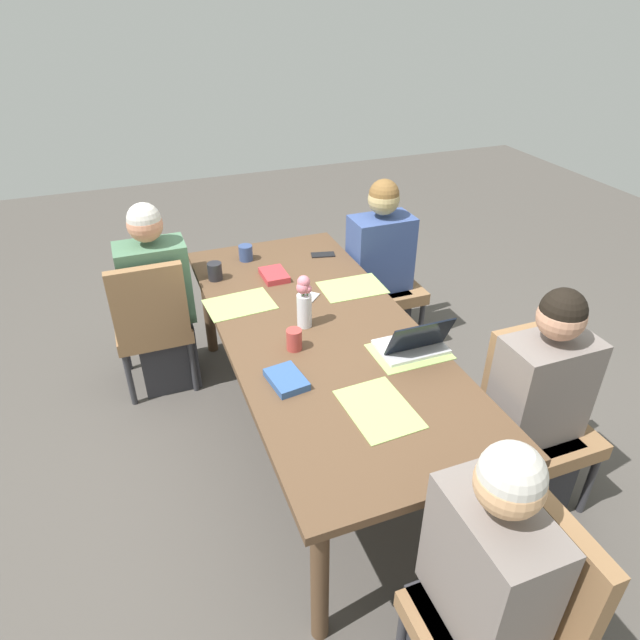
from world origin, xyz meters
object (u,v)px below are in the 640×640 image
coffee_mug_near_right (246,253)px  person_near_left_far (379,277)px  person_head_left_left_mid (480,598)px  book_red_cover (274,275)px  phone_silver (308,299)px  chair_near_left_near (533,409)px  chair_far_right_near (152,320)px  book_blue_cover (286,380)px  coffee_mug_near_left (294,340)px  coffee_mug_centre_left (215,271)px  flower_vase (304,301)px  dining_table (320,339)px  person_near_left_near (534,418)px  person_far_right_near (160,308)px  laptop_near_left_near (413,344)px  phone_black (323,255)px  chair_near_left_far (382,274)px  chair_head_left_left_mid (509,612)px

coffee_mug_near_right → person_near_left_far: bearing=-101.0°
person_head_left_left_mid → person_near_left_far: same height
person_near_left_far → coffee_mug_near_right: bearing=79.0°
book_red_cover → phone_silver: 0.33m
chair_near_left_near → chair_far_right_near: (1.47, 1.61, 0.00)m
coffee_mug_near_right → book_blue_cover: size_ratio=0.48×
coffee_mug_near_left → coffee_mug_centre_left: (0.85, 0.21, -0.00)m
flower_vase → person_head_left_left_mid: bearing=-176.8°
dining_table → person_near_left_near: size_ratio=1.92×
coffee_mug_centre_left → coffee_mug_near_right: bearing=-50.5°
person_far_right_near → coffee_mug_centre_left: bearing=-109.7°
coffee_mug_near_left → person_near_left_far: bearing=-45.4°
phone_silver → laptop_near_left_near: bearing=70.1°
chair_near_left_near → phone_black: chair_near_left_near is taller
chair_near_left_far → chair_far_right_near: same height
chair_near_left_near → chair_near_left_far: size_ratio=1.00×
chair_head_left_left_mid → coffee_mug_near_left: bearing=11.3°
chair_near_left_far → book_blue_cover: bearing=138.1°
person_far_right_near → book_blue_cover: person_far_right_near is taller
person_near_left_near → coffee_mug_near_right: bearing=28.4°
coffee_mug_near_left → chair_far_right_near: bearing=34.1°
chair_far_right_near → coffee_mug_centre_left: bearing=-96.8°
book_red_cover → chair_near_left_near: bearing=-147.0°
chair_far_right_near → book_blue_cover: 1.26m
person_far_right_near → chair_near_left_near: bearing=-134.9°
book_blue_cover → phone_black: bearing=-35.7°
coffee_mug_near_right → book_blue_cover: (-1.28, 0.14, -0.03)m
person_near_left_far → coffee_mug_centre_left: (-0.03, 1.10, 0.25)m
dining_table → chair_head_left_left_mid: (-1.48, -0.09, -0.16)m
coffee_mug_near_right → book_blue_cover: 1.29m
dining_table → coffee_mug_centre_left: coffee_mug_centre_left is taller
person_near_left_near → chair_head_left_left_mid: 0.97m
book_blue_cover → phone_black: (1.17, -0.62, -0.01)m
phone_silver → person_near_left_far: bearing=169.3°
person_head_left_left_mid → phone_silver: 1.73m
dining_table → phone_silver: bearing=-8.5°
person_head_left_left_mid → person_near_left_near: bearing=-48.8°
person_near_left_far → chair_far_right_near: (0.02, 1.50, -0.03)m
chair_head_left_left_mid → coffee_mug_near_left: 1.41m
chair_near_left_near → phone_silver: size_ratio=6.00×
person_head_left_left_mid → laptop_near_left_near: (1.08, -0.33, 0.24)m
chair_near_left_near → laptop_near_left_near: bearing=53.4°
coffee_mug_near_right → person_head_left_left_mid: bearing=-175.8°
coffee_mug_centre_left → book_red_cover: bearing=-107.6°
chair_near_left_far → laptop_near_left_near: 1.27m
dining_table → coffee_mug_centre_left: 0.83m
coffee_mug_near_left → book_blue_cover: bearing=154.0°
person_far_right_near → book_red_cover: bearing=-108.7°
person_near_left_near → chair_head_left_left_mid: bearing=136.7°
person_far_right_near → flower_vase: (-0.79, -0.66, 0.34)m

